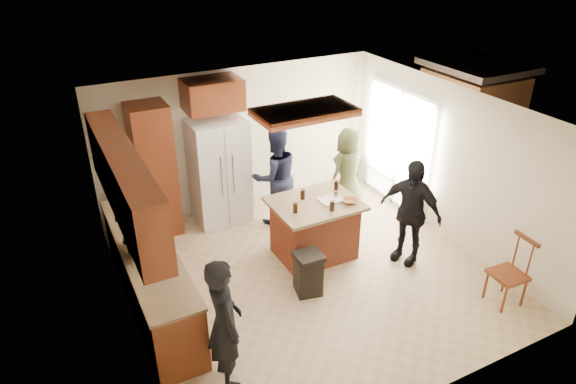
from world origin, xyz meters
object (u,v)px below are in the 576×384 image
person_counter (146,254)px  kitchen_island (314,228)px  person_behind_left (275,177)px  spindle_chair (509,274)px  person_behind_right (348,170)px  person_side_right (410,212)px  refrigerator (219,171)px  trash_bin (308,273)px  person_front_left (224,323)px

person_counter → kitchen_island: person_counter is taller
person_behind_left → kitchen_island: person_behind_left is taller
kitchen_island → spindle_chair: size_ratio=1.29×
person_behind_right → person_side_right: person_side_right is taller
person_counter → kitchen_island: (2.53, 0.09, -0.39)m
kitchen_island → spindle_chair: 2.78m
person_behind_left → spindle_chair: person_behind_left is taller
person_behind_right → person_counter: person_counter is taller
person_behind_right → refrigerator: refrigerator is taller
spindle_chair → trash_bin: bearing=148.2°
person_behind_right → person_counter: 3.94m
person_counter → spindle_chair: size_ratio=1.73×
person_behind_left → trash_bin: 2.06m
person_behind_left → person_counter: (-2.45, -1.28, 0.01)m
person_behind_left → person_counter: bearing=30.1°
person_behind_right → refrigerator: 2.23m
person_behind_left → person_side_right: size_ratio=1.02×
person_behind_right → kitchen_island: 1.64m
refrigerator → person_behind_right: bearing=-18.1°
person_side_right → trash_bin: size_ratio=2.64×
person_side_right → spindle_chair: 1.58m
person_side_right → person_counter: 3.77m
person_front_left → kitchen_island: (2.08, 1.68, -0.33)m
person_side_right → kitchen_island: (-1.19, 0.74, -0.36)m
person_behind_left → refrigerator: size_ratio=0.94×
person_behind_right → spindle_chair: bearing=84.1°
kitchen_island → trash_bin: kitchen_island is taller
person_behind_right → trash_bin: bearing=30.2°
person_front_left → person_behind_left: bearing=-30.7°
person_counter → spindle_chair: (4.28, -2.07, -0.41)m
person_behind_right → person_side_right: size_ratio=0.91×
person_front_left → refrigerator: bearing=-15.4°
person_side_right → kitchen_island: 1.44m
person_counter → refrigerator: (1.66, 1.80, 0.04)m
person_counter → person_behind_left: bearing=-77.4°
person_counter → spindle_chair: person_counter is taller
person_behind_left → person_side_right: person_behind_left is taller
kitchen_island → refrigerator: bearing=116.8°
person_behind_left → refrigerator: bearing=-31.1°
person_front_left → spindle_chair: 3.88m
person_side_right → spindle_chair: bearing=-1.9°
person_counter → refrigerator: refrigerator is taller
person_counter → spindle_chair: bearing=-130.8°
person_front_left → person_side_right: person_side_right is taller
refrigerator → kitchen_island: refrigerator is taller
person_side_right → spindle_chair: (0.56, -1.42, -0.38)m
refrigerator → person_front_left: bearing=-109.7°
kitchen_island → trash_bin: (-0.53, -0.75, -0.16)m
person_front_left → spindle_chair: size_ratio=1.63×
person_behind_left → kitchen_island: (0.08, -1.18, -0.37)m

